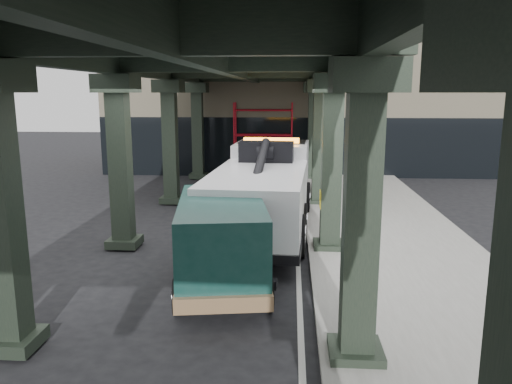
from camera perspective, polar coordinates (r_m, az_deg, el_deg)
The scene contains 8 objects.
ground at distance 12.75m, azimuth -2.88°, elevation -9.40°, with size 90.00×90.00×0.00m, color black.
sidewalk at distance 14.84m, azimuth 15.73°, elevation -6.50°, with size 5.00×40.00×0.15m, color gray.
lane_stripe at distance 14.55m, azimuth 4.78°, elevation -6.75°, with size 0.12×38.00×0.01m, color silver.
viaduct at distance 13.99m, azimuth -3.79°, elevation 15.20°, with size 7.40×32.00×6.40m.
building at distance 31.84m, azimuth 5.06°, elevation 10.35°, with size 22.00×10.00×8.00m, color #C6B793.
scaffolding at distance 26.63m, azimuth 0.85°, elevation 6.13°, with size 3.08×0.88×4.00m.
tow_truck at distance 16.22m, azimuth 1.03°, elevation 0.60°, with size 3.21×9.48×3.06m.
towed_van at distance 11.87m, azimuth -3.96°, elevation -5.25°, with size 2.72×5.40×2.10m.
Camera 1 is at (1.46, -11.84, 4.50)m, focal length 35.00 mm.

